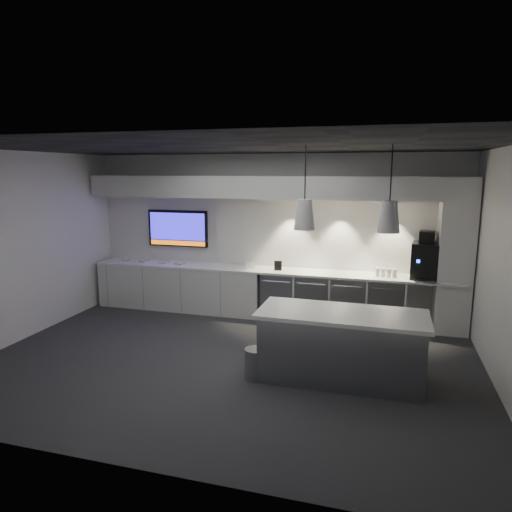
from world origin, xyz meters
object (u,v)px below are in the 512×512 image
(wall_tv, at_px, (178,228))
(coffee_machine, at_px, (426,259))
(bin, at_px, (255,363))
(island, at_px, (341,346))

(wall_tv, xyz_separation_m, coffee_machine, (4.65, -0.25, -0.33))
(wall_tv, height_order, coffee_machine, wall_tv)
(bin, relative_size, coffee_machine, 0.50)
(island, bearing_deg, wall_tv, 144.29)
(wall_tv, xyz_separation_m, bin, (2.42, -2.85, -1.36))
(bin, height_order, coffee_machine, coffee_machine)
(island, distance_m, bin, 1.14)
(island, xyz_separation_m, coffee_machine, (1.16, 2.33, 0.77))
(wall_tv, relative_size, bin, 3.11)
(bin, distance_m, coffee_machine, 3.58)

